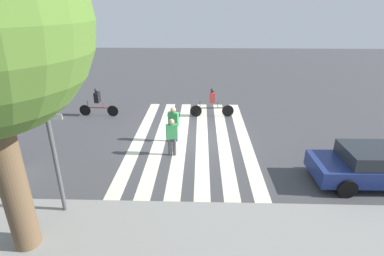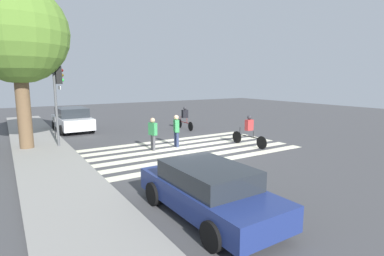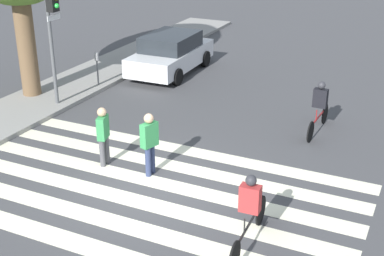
{
  "view_description": "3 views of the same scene",
  "coord_description": "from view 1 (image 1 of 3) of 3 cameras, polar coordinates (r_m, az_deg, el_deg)",
  "views": [
    {
      "loc": [
        -0.4,
        12.62,
        5.8
      ],
      "look_at": [
        -0.04,
        0.78,
        0.84
      ],
      "focal_mm": 28.0,
      "sensor_mm": 36.0,
      "label": 1
    },
    {
      "loc": [
        -12.23,
        7.66,
        3.4
      ],
      "look_at": [
        0.5,
        -0.41,
        0.95
      ],
      "focal_mm": 28.0,
      "sensor_mm": 36.0,
      "label": 2
    },
    {
      "loc": [
        -9.5,
        -5.71,
        6.37
      ],
      "look_at": [
        0.98,
        -0.72,
        1.39
      ],
      "focal_mm": 50.0,
      "sensor_mm": 36.0,
      "label": 3
    }
  ],
  "objects": [
    {
      "name": "cyclist_near_curb",
      "position": [
        17.16,
        -17.53,
        4.91
      ],
      "size": [
        2.18,
        0.41,
        1.58
      ],
      "rotation": [
        0.0,
        0.0,
        -0.04
      ],
      "color": "black",
      "rests_on": "ground_plane"
    },
    {
      "name": "sidewalk_curb",
      "position": [
        8.58,
        -1.45,
        -19.21
      ],
      "size": [
        36.0,
        2.5,
        0.14
      ],
      "color": "gray",
      "rests_on": "ground_plane"
    },
    {
      "name": "traffic_light",
      "position": [
        8.77,
        -25.41,
        1.52
      ],
      "size": [
        0.6,
        0.5,
        4.22
      ],
      "color": "#515456",
      "rests_on": "ground_plane"
    },
    {
      "name": "crosswalk_stripes",
      "position": [
        13.9,
        -0.06,
        -1.94
      ],
      "size": [
        5.37,
        10.0,
        0.01
      ],
      "color": "#F2EDCC",
      "rests_on": "ground_plane"
    },
    {
      "name": "ground_plane",
      "position": [
        13.9,
        -0.06,
        -1.95
      ],
      "size": [
        60.0,
        60.0,
        0.0
      ],
      "primitive_type": "plane",
      "color": "#444447"
    },
    {
      "name": "car_parked_far_curb",
      "position": [
        12.06,
        31.75,
        -6.08
      ],
      "size": [
        4.32,
        1.95,
        1.32
      ],
      "rotation": [
        0.0,
        0.0,
        0.01
      ],
      "color": "navy",
      "rests_on": "ground_plane"
    },
    {
      "name": "cyclist_mid_street",
      "position": [
        16.31,
        3.86,
        5.04
      ],
      "size": [
        2.4,
        0.41,
        1.6
      ],
      "rotation": [
        0.0,
        0.0,
        0.05
      ],
      "color": "black",
      "rests_on": "ground_plane"
    },
    {
      "name": "pedestrian_child_with_backpack",
      "position": [
        13.26,
        -3.54,
        1.09
      ],
      "size": [
        0.49,
        0.32,
        1.63
      ],
      "rotation": [
        0.0,
        0.0,
        -0.28
      ],
      "color": "navy",
      "rests_on": "ground_plane"
    },
    {
      "name": "pedestrian_adult_tall_backpack",
      "position": [
        12.05,
        -3.86,
        -1.36
      ],
      "size": [
        0.48,
        0.31,
        1.59
      ],
      "rotation": [
        0.0,
        0.0,
        0.28
      ],
      "color": "#4C4C51",
      "rests_on": "ground_plane"
    }
  ]
}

